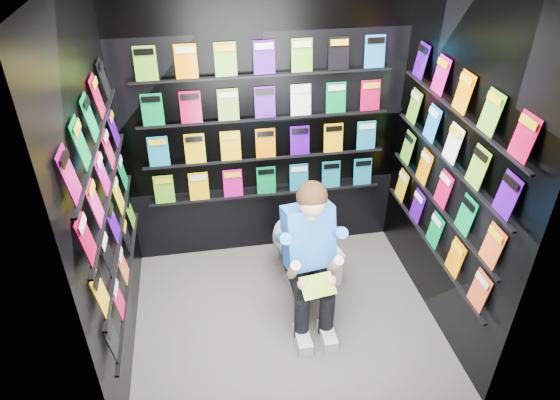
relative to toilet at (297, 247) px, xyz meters
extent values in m
plane|color=#5F5F5C|center=(-0.18, -0.46, -0.37)|extent=(2.40, 2.40, 0.00)
cube|color=black|center=(-0.18, 0.54, 0.93)|extent=(2.40, 0.04, 2.60)
cube|color=black|center=(-0.18, -1.46, 0.93)|extent=(2.40, 0.04, 2.60)
cube|color=black|center=(-1.38, -0.46, 0.93)|extent=(0.04, 2.00, 2.60)
cube|color=black|center=(1.02, -0.46, 0.93)|extent=(0.04, 2.00, 2.60)
imported|color=white|center=(0.00, 0.00, 0.00)|extent=(0.52, 0.80, 0.73)
cube|color=silver|center=(0.24, 0.04, -0.22)|extent=(0.28, 0.43, 0.30)
cube|color=silver|center=(0.24, 0.04, -0.05)|extent=(0.30, 0.45, 0.03)
cube|color=green|center=(0.00, -0.73, 0.21)|extent=(0.26, 0.18, 0.10)
camera|label=1|loc=(-0.73, -3.30, 2.66)|focal=32.00mm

